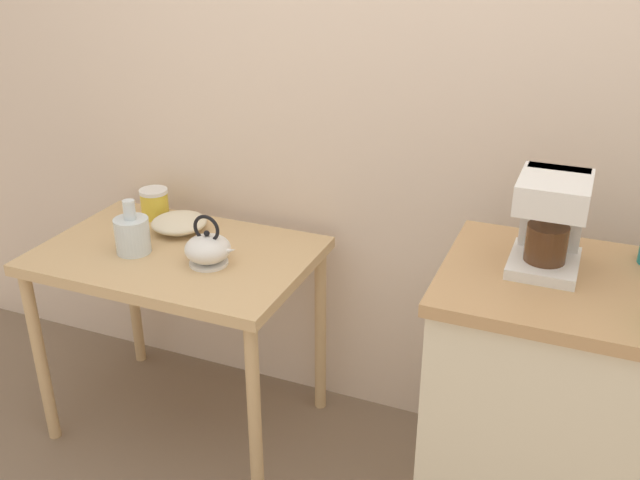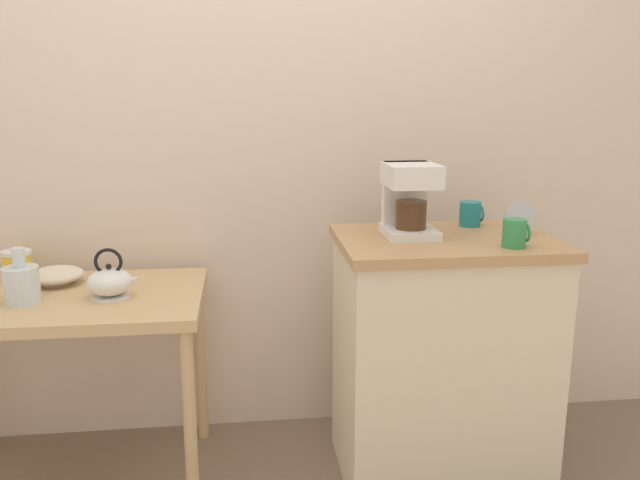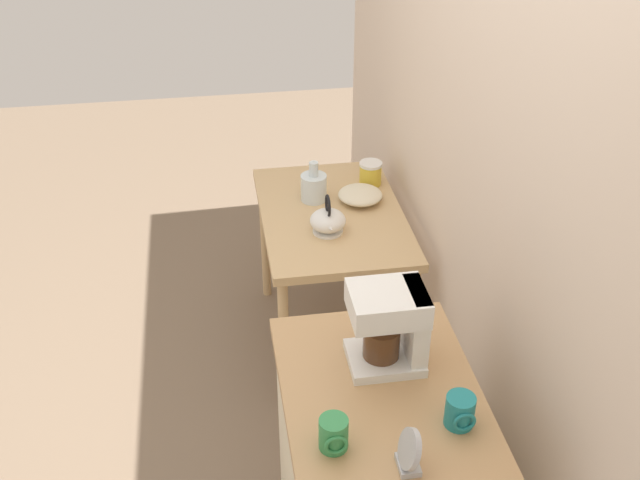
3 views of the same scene
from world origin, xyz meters
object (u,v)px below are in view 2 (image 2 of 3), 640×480
glass_carafe_vase (21,283)px  mug_dark_teal (471,214)px  table_clock (520,220)px  canister_enamel (17,265)px  mug_tall_green (515,233)px  coffee_maker (409,196)px  teakettle (110,282)px  bowl_stoneware (56,275)px

glass_carafe_vase → mug_dark_teal: (1.62, 0.16, 0.17)m
mug_dark_teal → table_clock: table_clock is taller
canister_enamel → mug_tall_green: mug_tall_green is taller
coffee_maker → canister_enamel: bearing=170.1°
glass_carafe_vase → mug_dark_teal: 1.64m
teakettle → mug_tall_green: (1.36, -0.21, 0.19)m
glass_carafe_vase → canister_enamel: size_ratio=1.68×
bowl_stoneware → teakettle: 0.30m
mug_tall_green → coffee_maker: bearing=143.0°
mug_tall_green → mug_dark_teal: 0.35m
teakettle → table_clock: size_ratio=1.56×
coffee_maker → mug_dark_teal: (0.28, 0.12, -0.09)m
coffee_maker → table_clock: (0.40, -0.05, -0.09)m
mug_tall_green → mug_dark_teal: size_ratio=1.00×
teakettle → glass_carafe_vase: (-0.29, -0.02, 0.01)m
coffee_maker → table_clock: size_ratio=2.15×
teakettle → coffee_maker: bearing=0.9°
coffee_maker → table_clock: 0.41m
table_clock → teakettle: bearing=178.6°
canister_enamel → mug_tall_green: (1.76, -0.48, 0.18)m
mug_tall_green → bowl_stoneware: bearing=165.9°
coffee_maker → glass_carafe_vase: bearing=-178.5°
bowl_stoneware → teakettle: teakettle is taller
glass_carafe_vase → mug_dark_teal: mug_dark_teal is taller
mug_dark_teal → bowl_stoneware: bearing=178.1°
mug_dark_teal → table_clock: size_ratio=0.79×
teakettle → mug_tall_green: bearing=-8.9°
canister_enamel → glass_carafe_vase: bearing=-69.7°
teakettle → mug_dark_teal: size_ratio=1.99×
canister_enamel → table_clock: table_clock is taller
mug_dark_teal → canister_enamel: bearing=175.6°
canister_enamel → mug_tall_green: size_ratio=1.19×
teakettle → coffee_maker: 1.09m
coffee_maker → table_clock: bearing=-7.5°
bowl_stoneware → mug_tall_green: 1.66m
bowl_stoneware → coffee_maker: bearing=-7.6°
mug_tall_green → table_clock: bearing=61.5°
bowl_stoneware → table_clock: size_ratio=1.67×
canister_enamel → table_clock: 1.89m
teakettle → canister_enamel: 0.48m
mug_tall_green → canister_enamel: bearing=164.6°
table_clock → mug_tall_green: bearing=-118.5°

